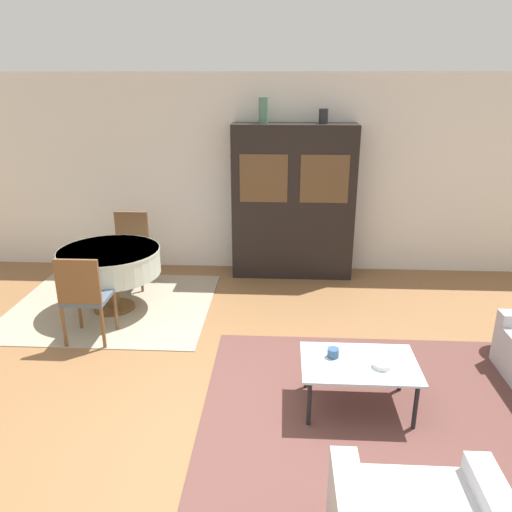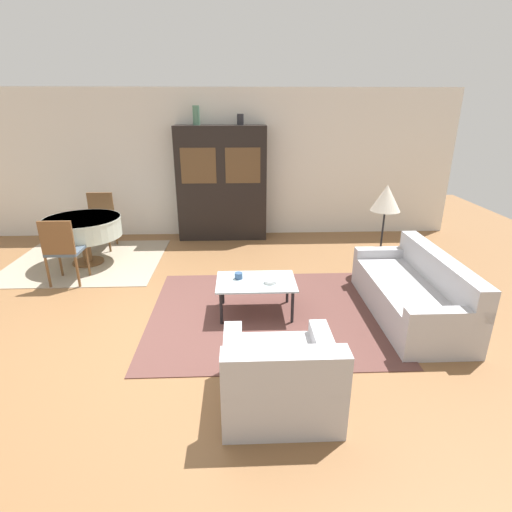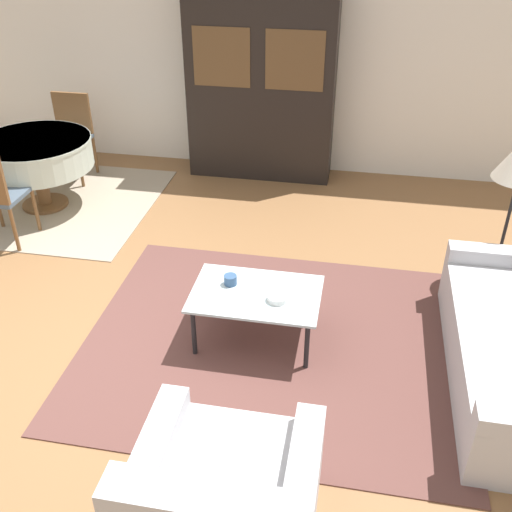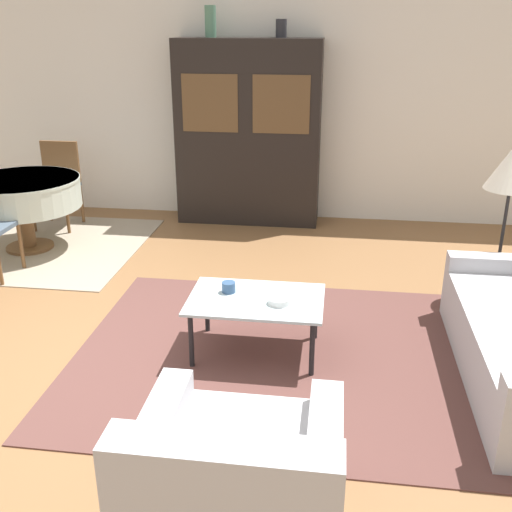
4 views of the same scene
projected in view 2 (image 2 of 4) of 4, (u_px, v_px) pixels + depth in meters
name	position (u px, v px, depth m)	size (l,w,h in m)	color
ground_plane	(161.00, 328.00, 4.57)	(14.00, 14.00, 0.00)	brown
wall_back	(190.00, 165.00, 7.49)	(10.00, 0.06, 2.70)	silver
area_rug	(268.00, 313.00, 4.89)	(2.84, 2.39, 0.01)	brown
dining_rug	(87.00, 261.00, 6.52)	(2.37, 2.04, 0.01)	gray
couch	(413.00, 294.00, 4.77)	(0.84, 1.93, 0.77)	#B2B2B7
armchair	(280.00, 378.00, 3.30)	(0.94, 0.91, 0.74)	#B2B2B7
coffee_table	(256.00, 284.00, 4.77)	(0.94, 0.63, 0.42)	black
display_cabinet	(222.00, 184.00, 7.37)	(1.63, 0.44, 2.07)	black
dining_table	(83.00, 228.00, 6.24)	(1.16, 1.16, 0.74)	brown
dining_chair_near	(62.00, 248.00, 5.51)	(0.44, 0.44, 0.95)	brown
dining_chair_far	(100.00, 217.00, 7.01)	(0.44, 0.44, 0.95)	brown
floor_lamp	(386.00, 201.00, 5.67)	(0.42, 0.42, 1.35)	black
cup	(239.00, 276.00, 4.81)	(0.10, 0.10, 0.08)	#33517A
bowl	(271.00, 281.00, 4.70)	(0.15, 0.15, 0.04)	white
vase_tall	(196.00, 115.00, 6.93)	(0.12, 0.12, 0.33)	#4C7A60
vase_short	(240.00, 119.00, 6.98)	(0.12, 0.12, 0.19)	#232328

